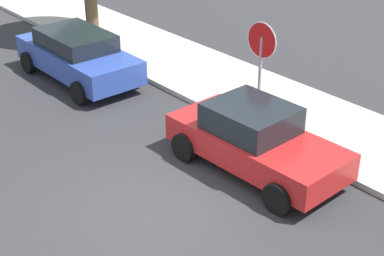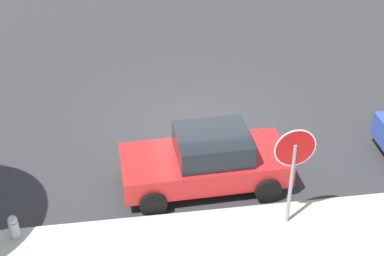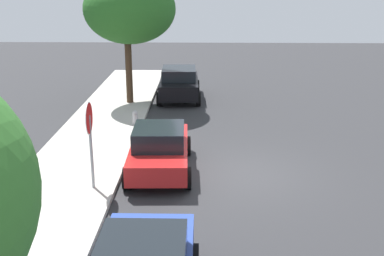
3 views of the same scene
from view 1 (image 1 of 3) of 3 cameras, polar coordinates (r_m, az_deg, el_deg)
name	(u,v)px [view 1 (image 1 of 3)]	position (r m, az deg, el deg)	size (l,w,h in m)	color
ground_plane	(159,208)	(11.62, -3.18, -7.73)	(60.00, 60.00, 0.00)	#2D2D30
sidewalk_curb	(324,127)	(14.76, 12.69, 0.10)	(32.00, 3.08, 0.14)	#B2ADA3
stop_sign	(261,54)	(14.21, 6.71, 7.17)	(0.90, 0.08, 2.59)	gray
parked_car_red	(255,139)	(12.54, 6.13, -1.10)	(4.03, 2.03, 1.46)	red
parked_car_blue	(78,55)	(17.36, -11.03, 6.97)	(4.34, 1.96, 1.45)	#2D479E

